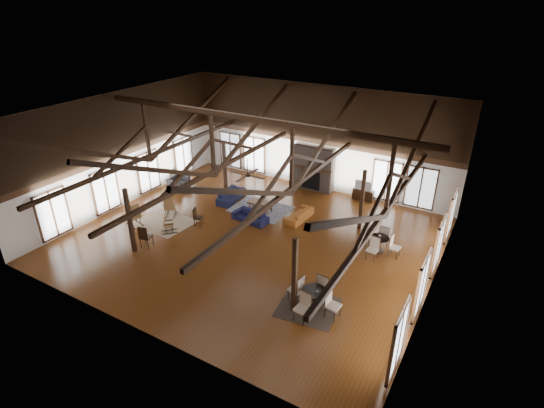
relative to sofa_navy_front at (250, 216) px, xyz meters
The scene contains 31 objects.
floor 1.76m from the sofa_navy_front, 54.30° to the right, with size 16.00×16.00×0.00m, color #562D12.
ceiling 5.98m from the sofa_navy_front, 54.30° to the right, with size 16.00×14.00×0.02m, color black.
wall_back 6.30m from the sofa_navy_front, 79.71° to the left, with size 16.00×0.02×6.00m, color white.
wall_front 8.90m from the sofa_navy_front, 83.12° to the right, with size 16.00×0.02×6.00m, color white.
wall_left 7.63m from the sofa_navy_front, 168.58° to the right, with size 0.02×14.00×6.00m, color white.
wall_right 9.52m from the sofa_navy_front, ahead, with size 0.02×14.00×6.00m, color white.
roof_truss 4.14m from the sofa_navy_front, 54.30° to the right, with size 15.60×14.07×3.14m.
post_grid 2.14m from the sofa_navy_front, 54.30° to the right, with size 8.16×7.16×3.05m.
fireplace 5.45m from the sofa_navy_front, 79.08° to the left, with size 2.50×0.69×2.60m.
ceiling_fan 4.48m from the sofa_navy_front, 57.87° to the right, with size 1.60×1.60×0.75m.
sofa_navy_front is the anchor object (origin of this frame).
sofa_navy_left 2.72m from the sofa_navy_front, 145.28° to the left, with size 0.79×2.03×0.59m, color #141837.
sofa_orange 2.47m from the sofa_navy_front, 34.71° to the left, with size 0.75×1.91×0.56m, color #98511D.
coffee_table 1.32m from the sofa_navy_front, 98.03° to the left, with size 1.35×0.76×0.50m.
vase 1.35m from the sofa_navy_front, 99.85° to the left, with size 0.19×0.19×0.19m, color #B2B2B2.
armchair 5.92m from the sofa_navy_front, 167.86° to the left, with size 0.99×1.13×0.73m, color #2E2E30.
side_table_lamp 6.84m from the sofa_navy_front, 164.26° to the left, with size 0.43×0.43×1.10m.
rocking_chair_a 4.20m from the sofa_navy_front, 157.66° to the right, with size 0.86×1.00×1.14m.
rocking_chair_b 4.09m from the sofa_navy_front, 134.19° to the right, with size 0.80×0.82×0.97m.
rocking_chair_c 5.68m from the sofa_navy_front, 145.91° to the right, with size 0.99×0.68×1.16m.
side_chair_a 2.66m from the sofa_navy_front, 141.36° to the right, with size 0.52×0.52×0.96m.
side_chair_b 5.24m from the sofa_navy_front, 121.55° to the right, with size 0.56×0.56×1.11m.
cafe_table_near 7.12m from the sofa_navy_front, 38.42° to the right, with size 2.12×2.12×1.09m.
cafe_table_far 6.48m from the sofa_navy_front, ahead, with size 1.94×1.94×1.00m.
cup_near 7.24m from the sofa_navy_front, 38.29° to the right, with size 0.11×0.11×0.09m, color #B2B2B2.
cup_far 6.47m from the sofa_navy_front, ahead, with size 0.11×0.11×0.09m, color #B2B2B2.
tv_console 6.72m from the sofa_navy_front, 52.62° to the left, with size 1.17×0.44×0.59m, color black.
television 6.74m from the sofa_navy_front, 52.72° to the left, with size 0.96×0.13×0.56m, color #B2B2B2.
rug_tan 4.32m from the sofa_navy_front, 148.92° to the right, with size 2.74×2.16×0.01m, color #C8AC8B.
rug_navy 1.48m from the sofa_navy_front, 100.40° to the left, with size 3.00×2.25×0.01m, color #1A2249.
rug_dark 7.02m from the sofa_navy_front, 39.75° to the right, with size 2.11×1.92×0.01m, color black.
Camera 1 is at (9.35, -14.34, 10.29)m, focal length 28.00 mm.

